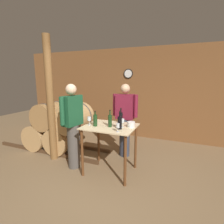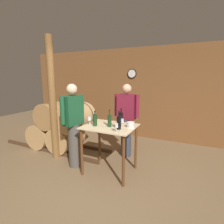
% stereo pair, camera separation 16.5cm
% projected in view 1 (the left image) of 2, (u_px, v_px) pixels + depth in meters
% --- Properties ---
extents(ground_plane, '(14.00, 14.00, 0.00)m').
position_uv_depth(ground_plane, '(99.00, 193.00, 2.81)').
color(ground_plane, brown).
extents(back_wall, '(8.40, 0.08, 2.70)m').
position_uv_depth(back_wall, '(143.00, 94.00, 5.24)').
color(back_wall, brown).
rests_on(back_wall, ground_plane).
extents(barrel_rack, '(2.96, 0.77, 1.24)m').
position_uv_depth(barrel_rack, '(57.00, 127.00, 4.39)').
color(barrel_rack, '#4C331E').
rests_on(barrel_rack, ground_plane).
extents(tasting_table, '(0.96, 0.79, 0.94)m').
position_uv_depth(tasting_table, '(110.00, 135.00, 3.32)').
color(tasting_table, beige).
rests_on(tasting_table, ground_plane).
extents(wooden_post, '(0.16, 0.16, 2.70)m').
position_uv_depth(wooden_post, '(50.00, 100.00, 3.77)').
color(wooden_post, brown).
rests_on(wooden_post, ground_plane).
extents(wine_bottle_far_left, '(0.08, 0.08, 0.29)m').
position_uv_depth(wine_bottle_far_left, '(95.00, 120.00, 3.26)').
color(wine_bottle_far_left, '#193819').
rests_on(wine_bottle_far_left, tasting_table).
extents(wine_bottle_left, '(0.07, 0.07, 0.32)m').
position_uv_depth(wine_bottle_left, '(110.00, 120.00, 3.21)').
color(wine_bottle_left, '#193819').
rests_on(wine_bottle_left, tasting_table).
extents(wine_bottle_center, '(0.07, 0.07, 0.31)m').
position_uv_depth(wine_bottle_center, '(121.00, 117.00, 3.47)').
color(wine_bottle_center, black).
rests_on(wine_bottle_center, tasting_table).
extents(wine_bottle_right, '(0.08, 0.08, 0.32)m').
position_uv_depth(wine_bottle_right, '(120.00, 122.00, 3.07)').
color(wine_bottle_right, black).
rests_on(wine_bottle_right, tasting_table).
extents(wine_glass_near_left, '(0.07, 0.07, 0.16)m').
position_uv_depth(wine_glass_near_left, '(89.00, 119.00, 3.33)').
color(wine_glass_near_left, silver).
rests_on(wine_glass_near_left, tasting_table).
extents(wine_glass_near_center, '(0.06, 0.06, 0.16)m').
position_uv_depth(wine_glass_near_center, '(122.00, 121.00, 3.18)').
color(wine_glass_near_center, silver).
rests_on(wine_glass_near_center, tasting_table).
extents(wine_glass_near_right, '(0.06, 0.06, 0.15)m').
position_uv_depth(wine_glass_near_right, '(118.00, 126.00, 2.91)').
color(wine_glass_near_right, silver).
rests_on(wine_glass_near_right, tasting_table).
extents(ice_bucket, '(0.14, 0.14, 0.10)m').
position_uv_depth(ice_bucket, '(131.00, 124.00, 3.20)').
color(ice_bucket, white).
rests_on(ice_bucket, tasting_table).
extents(person_host, '(0.29, 0.58, 1.71)m').
position_uv_depth(person_host, '(73.00, 125.00, 3.47)').
color(person_host, '#4C4742').
rests_on(person_host, ground_plane).
extents(person_visitor_with_scarf, '(0.59, 0.24, 1.69)m').
position_uv_depth(person_visitor_with_scarf, '(125.00, 119.00, 4.02)').
color(person_visitor_with_scarf, '#333847').
rests_on(person_visitor_with_scarf, ground_plane).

